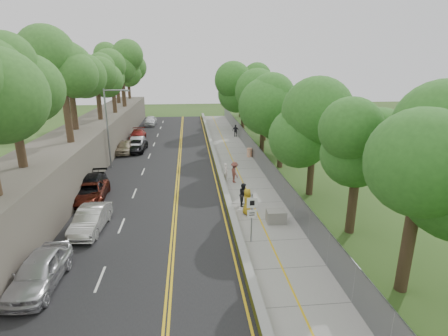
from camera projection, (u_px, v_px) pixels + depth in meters
The scene contains 26 objects.
ground at pixel (228, 221), 24.02m from camera, with size 140.00×140.00×0.00m, color #33511E.
road at pixel (163, 163), 37.76m from camera, with size 11.20×66.00×0.04m, color black.
sidewalk at pixel (236, 161), 38.53m from camera, with size 4.20×66.00×0.05m, color gray.
jersey_barrier at pixel (215, 159), 38.22m from camera, with size 0.42×66.00×0.60m, color #B5C215.
rock_embankment at pixel (84, 147), 36.41m from camera, with size 5.00×66.00×4.00m, color #595147.
chainlink_fence at pixel (255, 152), 38.44m from camera, with size 0.04×66.00×2.00m, color slate.
trees_embankment at pixel (79, 62), 33.97m from camera, with size 6.40×66.00×13.00m, color #40802E, non-canonical shape.
trees_fenceside at pixel (278, 96), 36.91m from camera, with size 7.00×66.00×14.00m, color #387D29, non-canonical shape.
streetlight at pixel (109, 123), 34.97m from camera, with size 2.52×0.22×8.00m.
signpost at pixel (252, 213), 20.68m from camera, with size 0.62×0.09×3.10m.
construction_barrel at pixel (249, 152), 40.01m from camera, with size 0.61×0.61×1.00m, color orange.
concrete_block at pixel (276, 216), 23.68m from camera, with size 1.29×0.97×0.86m, color slate.
car_0 at pixel (39, 271), 16.84m from camera, with size 1.93×4.79×1.63m, color silver.
car_1 at pixel (91, 220), 22.49m from camera, with size 1.59×4.56×1.50m, color silver.
car_2 at pixel (91, 192), 27.36m from camera, with size 2.32×5.04×1.40m, color #561C12.
car_3 at pixel (90, 187), 28.20m from camera, with size 2.27×5.58×1.62m, color black.
car_4 at pixel (125, 147), 41.58m from camera, with size 1.78×4.43×1.51m, color tan.
car_5 at pixel (137, 143), 43.37m from camera, with size 1.58×4.53×1.49m, color silver.
car_6 at pixel (136, 146), 42.28m from camera, with size 2.23×4.83×1.34m, color black.
car_7 at pixel (138, 135), 48.10m from camera, with size 2.06×5.08×1.47m, color maroon.
car_8 at pixel (150, 121), 59.69m from camera, with size 1.84×4.58×1.56m, color white.
painter_0 at pixel (247, 202), 24.81m from camera, with size 0.93×0.61×1.91m, color #BB931C.
painter_1 at pixel (226, 172), 32.07m from camera, with size 0.57×0.38×1.58m, color white.
painter_2 at pixel (244, 194), 26.35m from camera, with size 0.86×0.67×1.77m, color black.
painter_3 at pixel (235, 172), 31.37m from camera, with size 1.23×0.71×1.91m, color brown.
person_far at pixel (236, 131), 50.63m from camera, with size 1.02×0.42×1.73m, color black.
Camera 1 is at (-2.50, -21.74, 10.56)m, focal length 28.00 mm.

